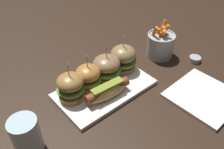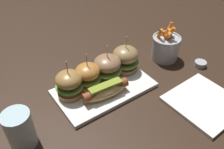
% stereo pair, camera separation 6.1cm
% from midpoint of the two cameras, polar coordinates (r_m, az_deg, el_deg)
% --- Properties ---
extents(ground_plane, '(3.00, 3.00, 0.00)m').
position_cam_midpoint_polar(ground_plane, '(0.86, 0.21, -3.68)').
color(ground_plane, black).
extents(platter_main, '(0.34, 0.19, 0.01)m').
position_cam_midpoint_polar(platter_main, '(0.85, 0.21, -3.34)').
color(platter_main, white).
rests_on(platter_main, ground).
extents(hot_dog, '(0.16, 0.06, 0.05)m').
position_cam_midpoint_polar(hot_dog, '(0.80, 0.69, -3.88)').
color(hot_dog, tan).
rests_on(hot_dog, platter_main).
extents(slider_far_left, '(0.09, 0.09, 0.14)m').
position_cam_midpoint_polar(slider_far_left, '(0.80, -7.82, -2.26)').
color(slider_far_left, olive).
rests_on(slider_far_left, platter_main).
extents(slider_center_left, '(0.09, 0.09, 0.14)m').
position_cam_midpoint_polar(slider_center_left, '(0.82, -3.56, -0.36)').
color(slider_center_left, '#B47133').
rests_on(slider_center_left, platter_main).
extents(slider_center_right, '(0.10, 0.10, 0.14)m').
position_cam_midpoint_polar(slider_center_right, '(0.86, 0.96, 1.60)').
color(slider_center_right, '#8C6747').
rests_on(slider_center_right, platter_main).
extents(slider_far_right, '(0.10, 0.10, 0.14)m').
position_cam_midpoint_polar(slider_far_right, '(0.90, 5.14, 3.71)').
color(slider_far_right, olive).
rests_on(slider_far_right, platter_main).
extents(fries_bucket, '(0.11, 0.11, 0.15)m').
position_cam_midpoint_polar(fries_bucket, '(1.01, 14.16, 6.27)').
color(fries_bucket, '#A8AAB2').
rests_on(fries_bucket, ground).
extents(sauce_ramekin, '(0.05, 0.05, 0.02)m').
position_cam_midpoint_polar(sauce_ramekin, '(1.03, 21.66, 2.33)').
color(sauce_ramekin, '#A8AAB2').
rests_on(sauce_ramekin, ground).
extents(side_plate, '(0.22, 0.22, 0.01)m').
position_cam_midpoint_polar(side_plate, '(0.87, 22.75, -6.12)').
color(side_plate, white).
rests_on(side_plate, ground).
extents(water_glass, '(0.08, 0.08, 0.12)m').
position_cam_midpoint_polar(water_glass, '(0.70, -18.43, -12.26)').
color(water_glass, silver).
rests_on(water_glass, ground).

